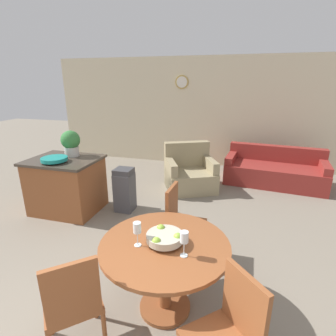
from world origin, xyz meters
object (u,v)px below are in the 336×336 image
object	(u,v)px
dining_table	(165,259)
potted_plant	(71,142)
dining_chair_near_right	(229,332)
armchair	(190,174)
couch	(274,171)
trash_bin	(125,190)
dining_chair_far_side	(181,219)
fruit_bowl	(165,237)
kitchen_island	(67,185)
wine_glass_left	(137,229)
teal_bowl	(54,159)
wine_glass_right	(184,238)
dining_chair_near_left	(73,301)

from	to	relation	value
dining_table	potted_plant	world-z (taller)	potted_plant
dining_chair_near_right	armchair	world-z (taller)	dining_chair_near_right
couch	trash_bin	bearing A→B (deg)	-135.52
dining_chair_far_side	trash_bin	distance (m)	1.55
fruit_bowl	kitchen_island	xyz separation A→B (m)	(-2.17, 1.55, -0.34)
fruit_bowl	couch	xyz separation A→B (m)	(1.34, 3.81, -0.52)
wine_glass_left	kitchen_island	size ratio (longest dim) A/B	0.20
teal_bowl	armchair	xyz separation A→B (m)	(1.82, 1.70, -0.65)
armchair	dining_chair_near_right	bearing A→B (deg)	-100.31
wine_glass_right	kitchen_island	bearing A→B (deg)	144.70
dining_table	armchair	bearing A→B (deg)	96.76
trash_bin	potted_plant	bearing A→B (deg)	-176.45
wine_glass_right	trash_bin	distance (m)	2.46
fruit_bowl	armchair	world-z (taller)	armchair
dining_chair_near_left	dining_chair_far_side	size ratio (longest dim) A/B	1.00
dining_chair_near_right	trash_bin	world-z (taller)	dining_chair_near_right
wine_glass_right	trash_bin	bearing A→B (deg)	126.64
dining_chair_near_right	armchair	xyz separation A→B (m)	(-0.97, 3.61, -0.22)
wine_glass_left	armchair	distance (m)	3.21
dining_chair_near_right	potted_plant	world-z (taller)	potted_plant
dining_chair_near_left	armchair	world-z (taller)	dining_chair_near_left
teal_bowl	dining_chair_far_side	bearing A→B (deg)	-14.02
dining_table	dining_chair_near_right	bearing A→B (deg)	-42.48
dining_chair_near_left	kitchen_island	distance (m)	2.69
potted_plant	trash_bin	xyz separation A→B (m)	(0.90, 0.06, -0.77)
teal_bowl	wine_glass_right	bearing A→B (deg)	-31.90
fruit_bowl	trash_bin	distance (m)	2.22
kitchen_island	couch	size ratio (longest dim) A/B	0.53
dining_chair_far_side	wine_glass_left	size ratio (longest dim) A/B	4.13
kitchen_island	dining_table	bearing A→B (deg)	-35.57
wine_glass_left	couch	xyz separation A→B (m)	(1.56, 3.91, -0.63)
dining_chair_near_left	couch	size ratio (longest dim) A/B	0.45
dining_chair_near_right	dining_table	bearing A→B (deg)	5.22
dining_chair_near_right	potted_plant	bearing A→B (deg)	7.72
fruit_bowl	couch	size ratio (longest dim) A/B	0.16
dining_chair_near_right	teal_bowl	size ratio (longest dim) A/B	2.36
kitchen_island	trash_bin	bearing A→B (deg)	14.94
couch	fruit_bowl	bearing A→B (deg)	-102.96
fruit_bowl	kitchen_island	size ratio (longest dim) A/B	0.30
wine_glass_right	armchair	xyz separation A→B (m)	(-0.56, 3.18, -0.60)
wine_glass_left	trash_bin	world-z (taller)	wine_glass_left
dining_chair_near_left	teal_bowl	size ratio (longest dim) A/B	2.36
dining_chair_near_left	armchair	bearing A→B (deg)	44.71
dining_chair_far_side	teal_bowl	world-z (taller)	teal_bowl
dining_table	armchair	world-z (taller)	armchair
trash_bin	couch	bearing A→B (deg)	38.11
dining_chair_near_left	wine_glass_right	world-z (taller)	wine_glass_right
potted_plant	kitchen_island	bearing A→B (deg)	-99.59
dining_chair_near_left	dining_chair_far_side	xyz separation A→B (m)	(0.52, 1.42, 0.00)
dining_chair_near_left	dining_chair_far_side	world-z (taller)	same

